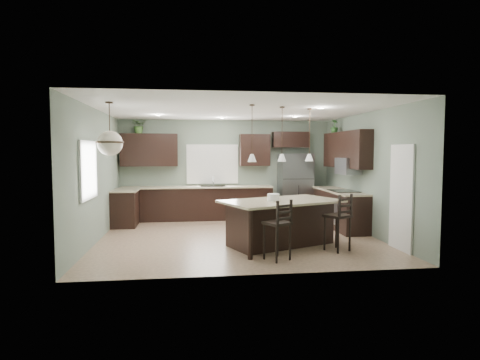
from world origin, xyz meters
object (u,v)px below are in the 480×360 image
at_px(refrigerator, 295,186).
at_px(kitchen_island, 281,223).
at_px(bar_stool_right, 337,222).
at_px(bar_stool_left, 277,230).
at_px(plant_back_left, 139,125).
at_px(serving_dish, 273,197).

height_order(refrigerator, kitchen_island, refrigerator).
bearing_deg(bar_stool_right, refrigerator, 58.56).
height_order(bar_stool_left, bar_stool_right, bar_stool_right).
height_order(kitchen_island, plant_back_left, plant_back_left).
distance_m(kitchen_island, plant_back_left, 5.17).
bearing_deg(serving_dish, kitchen_island, 22.44).
xyz_separation_m(serving_dish, bar_stool_right, (1.15, -0.49, -0.44)).
bearing_deg(serving_dish, plant_back_left, 130.52).
relative_size(refrigerator, serving_dish, 7.71).
bearing_deg(bar_stool_left, refrigerator, 40.65).
height_order(bar_stool_left, plant_back_left, plant_back_left).
height_order(kitchen_island, serving_dish, serving_dish).
xyz_separation_m(refrigerator, kitchen_island, (-1.17, -3.29, -0.46)).
bearing_deg(bar_stool_left, bar_stool_right, -9.23).
bearing_deg(refrigerator, plant_back_left, 177.99).
relative_size(refrigerator, kitchen_island, 0.80).
relative_size(kitchen_island, serving_dish, 9.69).
bearing_deg(plant_back_left, serving_dish, -49.48).
relative_size(refrigerator, bar_stool_right, 1.67).
height_order(serving_dish, plant_back_left, plant_back_left).
distance_m(kitchen_island, serving_dish, 0.57).
bearing_deg(serving_dish, bar_stool_right, -23.01).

